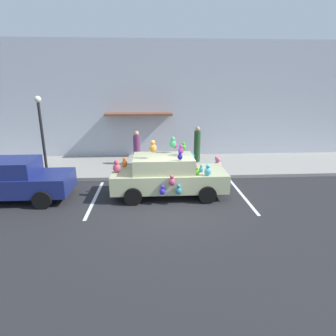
{
  "coord_description": "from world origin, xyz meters",
  "views": [
    {
      "loc": [
        -0.66,
        -8.96,
        4.16
      ],
      "look_at": [
        -0.0,
        1.82,
        0.9
      ],
      "focal_mm": 30.15,
      "sensor_mm": 36.0,
      "label": 1
    }
  ],
  "objects_px": {
    "pedestrian_walking_past": "(137,149)",
    "pedestrian_near_shopfront": "(197,145)",
    "teddy_bear_on_sidewalk": "(218,164)",
    "parked_sedan_behind": "(12,180)",
    "street_lamp_post": "(41,127)",
    "plush_covered_car": "(168,175)"
  },
  "relations": [
    {
      "from": "parked_sedan_behind",
      "to": "pedestrian_near_shopfront",
      "type": "distance_m",
      "value": 8.71
    },
    {
      "from": "plush_covered_car",
      "to": "teddy_bear_on_sidewalk",
      "type": "distance_m",
      "value": 3.5
    },
    {
      "from": "pedestrian_walking_past",
      "to": "pedestrian_near_shopfront",
      "type": "bearing_deg",
      "value": 8.61
    },
    {
      "from": "pedestrian_near_shopfront",
      "to": "pedestrian_walking_past",
      "type": "distance_m",
      "value": 3.18
    },
    {
      "from": "street_lamp_post",
      "to": "pedestrian_walking_past",
      "type": "height_order",
      "value": "street_lamp_post"
    },
    {
      "from": "plush_covered_car",
      "to": "parked_sedan_behind",
      "type": "xyz_separation_m",
      "value": [
        -5.69,
        -0.15,
        -0.02
      ]
    },
    {
      "from": "parked_sedan_behind",
      "to": "pedestrian_walking_past",
      "type": "distance_m",
      "value": 5.88
    },
    {
      "from": "parked_sedan_behind",
      "to": "street_lamp_post",
      "type": "height_order",
      "value": "street_lamp_post"
    },
    {
      "from": "parked_sedan_behind",
      "to": "plush_covered_car",
      "type": "bearing_deg",
      "value": 1.54
    },
    {
      "from": "teddy_bear_on_sidewalk",
      "to": "pedestrian_near_shopfront",
      "type": "xyz_separation_m",
      "value": [
        -0.7,
        1.84,
        0.53
      ]
    },
    {
      "from": "parked_sedan_behind",
      "to": "pedestrian_walking_past",
      "type": "relative_size",
      "value": 2.35
    },
    {
      "from": "teddy_bear_on_sidewalk",
      "to": "pedestrian_walking_past",
      "type": "height_order",
      "value": "pedestrian_walking_past"
    },
    {
      "from": "pedestrian_walking_past",
      "to": "teddy_bear_on_sidewalk",
      "type": "bearing_deg",
      "value": -19.54
    },
    {
      "from": "parked_sedan_behind",
      "to": "street_lamp_post",
      "type": "xyz_separation_m",
      "value": [
        0.37,
        2.44,
        1.54
      ]
    },
    {
      "from": "street_lamp_post",
      "to": "pedestrian_walking_past",
      "type": "distance_m",
      "value": 4.48
    },
    {
      "from": "teddy_bear_on_sidewalk",
      "to": "pedestrian_walking_past",
      "type": "xyz_separation_m",
      "value": [
        -3.84,
        1.36,
        0.47
      ]
    },
    {
      "from": "street_lamp_post",
      "to": "pedestrian_near_shopfront",
      "type": "height_order",
      "value": "street_lamp_post"
    },
    {
      "from": "pedestrian_walking_past",
      "to": "plush_covered_car",
      "type": "bearing_deg",
      "value": -70.65
    },
    {
      "from": "teddy_bear_on_sidewalk",
      "to": "street_lamp_post",
      "type": "xyz_separation_m",
      "value": [
        -7.84,
        -0.13,
        1.83
      ]
    },
    {
      "from": "parked_sedan_behind",
      "to": "street_lamp_post",
      "type": "distance_m",
      "value": 2.9
    },
    {
      "from": "street_lamp_post",
      "to": "pedestrian_walking_past",
      "type": "relative_size",
      "value": 2.01
    },
    {
      "from": "pedestrian_near_shopfront",
      "to": "teddy_bear_on_sidewalk",
      "type": "bearing_deg",
      "value": -69.19
    }
  ]
}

